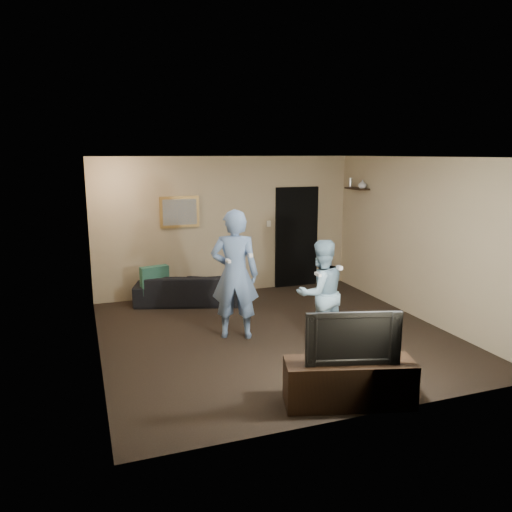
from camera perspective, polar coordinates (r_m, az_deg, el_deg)
name	(u,v)px	position (r m, az deg, el deg)	size (l,w,h in m)	color
ground	(275,334)	(7.55, 2.16, -8.92)	(5.00, 5.00, 0.00)	black
ceiling	(276,157)	(7.07, 2.32, 11.23)	(5.00, 5.00, 0.04)	silver
wall_back	(227,226)	(9.53, -3.38, 3.49)	(5.00, 0.04, 2.60)	tan
wall_front	(370,294)	(5.02, 12.95, -4.27)	(5.00, 0.04, 2.60)	tan
wall_left	(94,261)	(6.69, -18.04, -0.58)	(0.04, 5.00, 2.60)	tan
wall_right	(420,239)	(8.44, 18.20, 1.86)	(0.04, 5.00, 2.60)	tan
sofa	(188,289)	(9.05, -7.82, -3.71)	(1.84, 0.72, 0.54)	black
throw_pillow	(155,280)	(8.90, -11.51, -2.70)	(0.49, 0.16, 0.49)	#194B3D
painting_frame	(180,212)	(9.25, -8.73, 5.01)	(0.72, 0.05, 0.57)	olive
painting_canvas	(180,212)	(9.23, -8.70, 4.99)	(0.62, 0.01, 0.47)	slate
doorway	(297,237)	(10.04, 4.66, 2.16)	(0.90, 0.06, 2.00)	black
light_switch	(269,224)	(9.77, 1.46, 3.71)	(0.08, 0.02, 0.12)	silver
wall_shelf	(357,189)	(9.77, 11.46, 7.55)	(0.20, 0.60, 0.03)	black
shelf_vase	(362,184)	(9.61, 12.07, 8.03)	(0.15, 0.15, 0.16)	silver
shelf_figurine	(350,182)	(9.98, 10.74, 8.27)	(0.06, 0.06, 0.18)	#B8B8BD
tv_console	(349,383)	(5.59, 10.59, -14.03)	(1.38, 0.44, 0.49)	black
television	(351,335)	(5.38, 10.81, -8.91)	(1.00, 0.13, 0.57)	black
wii_player_left	(235,274)	(7.18, -2.44, -2.11)	(0.81, 0.67, 1.89)	#6783B2
wii_player_right	(321,293)	(7.00, 7.40, -4.21)	(0.77, 0.62, 1.50)	#84A9C0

